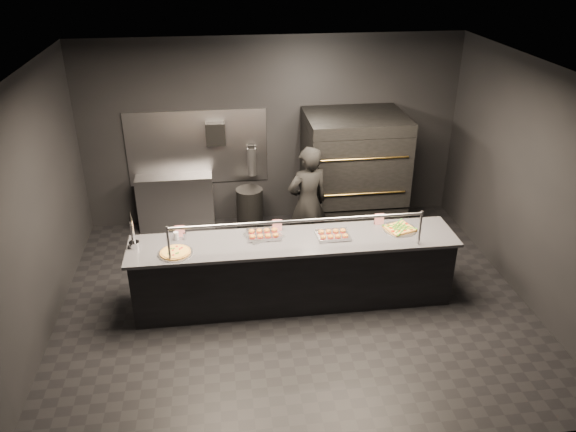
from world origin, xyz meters
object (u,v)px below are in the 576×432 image
at_px(fire_extinguisher, 252,161).
at_px(worker, 308,203).
at_px(prep_shelf, 176,202).
at_px(slider_tray_b, 333,235).
at_px(trash_bin, 250,209).
at_px(beer_tap, 133,237).
at_px(pizza_oven, 353,174).
at_px(round_pizza, 175,253).
at_px(slider_tray_a, 264,234).
at_px(service_counter, 294,271).
at_px(towel_dispenser, 215,134).
at_px(square_pizza, 400,229).

bearing_deg(fire_extinguisher, worker, -60.59).
xyz_separation_m(prep_shelf, slider_tray_b, (2.10, -2.30, 0.49)).
bearing_deg(trash_bin, fire_extinguisher, 76.80).
distance_m(fire_extinguisher, beer_tap, 2.82).
distance_m(pizza_oven, trash_bin, 1.75).
bearing_deg(fire_extinguisher, round_pizza, -113.33).
xyz_separation_m(prep_shelf, slider_tray_a, (1.23, -2.17, 0.50)).
xyz_separation_m(fire_extinguisher, slider_tray_b, (0.85, -2.38, -0.11)).
bearing_deg(slider_tray_b, slider_tray_a, 171.59).
bearing_deg(beer_tap, service_counter, -2.15).
bearing_deg(service_counter, round_pizza, -174.12).
bearing_deg(service_counter, slider_tray_b, 2.57).
bearing_deg(prep_shelf, pizza_oven, -8.54).
xyz_separation_m(prep_shelf, beer_tap, (-0.35, -2.25, 0.61)).
bearing_deg(slider_tray_a, round_pizza, -164.52).
relative_size(round_pizza, worker, 0.24).
distance_m(service_counter, trash_bin, 2.13).
height_order(service_counter, slider_tray_b, service_counter).
bearing_deg(slider_tray_b, towel_dispenser, 120.59).
bearing_deg(trash_bin, prep_shelf, 168.77).
xyz_separation_m(beer_tap, round_pizza, (0.50, -0.22, -0.13)).
distance_m(service_counter, slider_tray_a, 0.62).
distance_m(towel_dispenser, trash_bin, 1.32).
height_order(round_pizza, slider_tray_b, slider_tray_b).
distance_m(pizza_oven, round_pizza, 3.35).
xyz_separation_m(trash_bin, worker, (0.78, -0.94, 0.51)).
xyz_separation_m(prep_shelf, trash_bin, (1.18, -0.23, -0.10)).
bearing_deg(round_pizza, slider_tray_b, 5.04).
bearing_deg(beer_tap, pizza_oven, 30.11).
height_order(prep_shelf, square_pizza, square_pizza).
bearing_deg(worker, fire_extinguisher, -77.78).
bearing_deg(towel_dispenser, pizza_oven, -13.14).
bearing_deg(fire_extinguisher, prep_shelf, -176.34).
height_order(service_counter, round_pizza, service_counter).
bearing_deg(towel_dispenser, worker, -44.74).
distance_m(service_counter, pizza_oven, 2.30).
relative_size(pizza_oven, towel_dispenser, 5.46).
bearing_deg(worker, round_pizza, 18.37).
relative_size(fire_extinguisher, square_pizza, 1.19).
xyz_separation_m(towel_dispenser, trash_bin, (0.48, -0.30, -1.20)).
height_order(slider_tray_a, trash_bin, slider_tray_a).
relative_size(towel_dispenser, worker, 0.20).
bearing_deg(worker, square_pizza, 116.87).
relative_size(towel_dispenser, slider_tray_b, 0.82).
height_order(prep_shelf, beer_tap, beer_tap).
height_order(fire_extinguisher, trash_bin, fire_extinguisher).
relative_size(service_counter, slider_tray_b, 9.61).
height_order(towel_dispenser, worker, towel_dispenser).
relative_size(trash_bin, worker, 0.41).
distance_m(slider_tray_a, slider_tray_b, 0.88).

